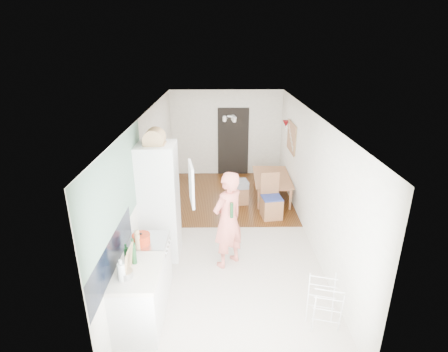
{
  "coord_description": "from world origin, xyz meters",
  "views": [
    {
      "loc": [
        -0.18,
        -6.43,
        3.75
      ],
      "look_at": [
        -0.11,
        0.2,
        1.19
      ],
      "focal_mm": 28.0,
      "sensor_mm": 36.0,
      "label": 1
    }
  ],
  "objects_px": {
    "drying_rack": "(324,305)",
    "stool": "(241,195)",
    "person": "(228,212)",
    "dining_chair": "(272,197)",
    "dining_table": "(273,188)"
  },
  "relations": [
    {
      "from": "person",
      "to": "dining_table",
      "type": "relative_size",
      "value": 1.51
    },
    {
      "from": "person",
      "to": "drying_rack",
      "type": "xyz_separation_m",
      "value": [
        1.29,
        -1.52,
        -0.67
      ]
    },
    {
      "from": "drying_rack",
      "to": "stool",
      "type": "bearing_deg",
      "value": 117.32
    },
    {
      "from": "dining_chair",
      "to": "dining_table",
      "type": "bearing_deg",
      "value": 72.03
    },
    {
      "from": "dining_chair",
      "to": "drying_rack",
      "type": "distance_m",
      "value": 3.29
    },
    {
      "from": "person",
      "to": "dining_chair",
      "type": "bearing_deg",
      "value": -163.39
    },
    {
      "from": "dining_table",
      "to": "dining_chair",
      "type": "bearing_deg",
      "value": 172.53
    },
    {
      "from": "person",
      "to": "stool",
      "type": "relative_size",
      "value": 4.71
    },
    {
      "from": "dining_table",
      "to": "dining_chair",
      "type": "distance_m",
      "value": 1.16
    },
    {
      "from": "dining_chair",
      "to": "stool",
      "type": "relative_size",
      "value": 2.3
    },
    {
      "from": "dining_chair",
      "to": "drying_rack",
      "type": "relative_size",
      "value": 1.37
    },
    {
      "from": "person",
      "to": "drying_rack",
      "type": "height_order",
      "value": "person"
    },
    {
      "from": "person",
      "to": "stool",
      "type": "xyz_separation_m",
      "value": [
        0.38,
        2.51,
        -0.82
      ]
    },
    {
      "from": "dining_table",
      "to": "stool",
      "type": "xyz_separation_m",
      "value": [
        -0.83,
        -0.36,
        -0.02
      ]
    },
    {
      "from": "stool",
      "to": "person",
      "type": "bearing_deg",
      "value": -98.54
    }
  ]
}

